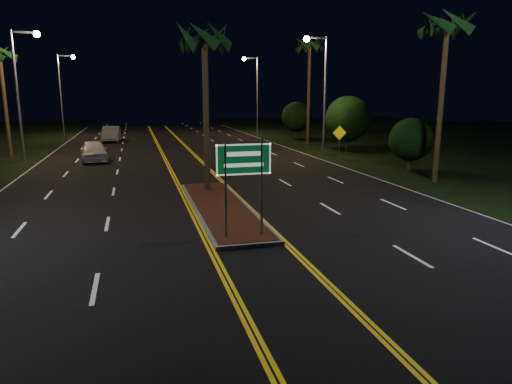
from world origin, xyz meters
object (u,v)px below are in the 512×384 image
object	(u,v)px
streetlight_left_mid	(22,81)
palm_median	(204,38)
warning_sign	(339,138)
car_far	(111,133)
median_island	(221,208)
streetlight_left_far	(64,86)
shrub_near	(411,140)
highway_sign	(244,169)
shrub_far	(297,117)
palm_right_far	(310,46)
car_near	(94,149)
streetlight_right_far	(254,86)
streetlight_right_mid	(321,82)
palm_right_near	(448,25)
shrub_mid	(348,119)

from	to	relation	value
streetlight_left_mid	palm_median	bearing A→B (deg)	-51.83
warning_sign	car_far	bearing A→B (deg)	134.70
median_island	car_far	size ratio (longest dim) A/B	1.93
car_far	streetlight_left_far	bearing A→B (deg)	131.62
shrub_near	car_far	size ratio (longest dim) A/B	0.62
highway_sign	shrub_far	size ratio (longest dim) A/B	0.81
palm_median	warning_sign	xyz separation A→B (m)	(11.24, 9.13, -5.66)
highway_sign	streetlight_left_far	size ratio (longest dim) A/B	0.36
streetlight_left_far	palm_right_far	xyz separation A→B (m)	(23.41, -14.00, 3.49)
median_island	palm_median	xyz separation A→B (m)	(0.00, 3.50, 7.19)
palm_median	shrub_near	distance (m)	14.93
streetlight_left_far	car_far	size ratio (longest dim) A/B	1.69
car_near	warning_sign	xyz separation A→B (m)	(17.49, -3.80, 0.74)
streetlight_left_mid	shrub_far	bearing A→B (deg)	26.18
highway_sign	streetlight_right_far	size ratio (longest dim) A/B	0.36
palm_right_far	car_near	bearing A→B (deg)	-160.99
palm_right_far	streetlight_right_mid	bearing A→B (deg)	-105.29
palm_right_near	car_near	xyz separation A→B (m)	(-18.75, 13.44, -7.34)
shrub_near	shrub_mid	size ratio (longest dim) A/B	0.71
highway_sign	shrub_mid	world-z (taller)	shrub_mid
shrub_far	car_near	xyz separation A→B (m)	(-20.05, -12.56, -1.46)
streetlight_left_far	shrub_near	size ratio (longest dim) A/B	2.73
highway_sign	warning_sign	distance (m)	20.26
median_island	shrub_mid	size ratio (longest dim) A/B	2.22
shrub_mid	shrub_far	bearing A→B (deg)	90.95
palm_right_near	car_far	xyz separation A→B (m)	(-18.16, 28.04, -7.33)
highway_sign	streetlight_right_mid	distance (m)	22.18
streetlight_left_mid	palm_right_far	size ratio (longest dim) A/B	0.87
car_far	warning_sign	xyz separation A→B (m)	(16.89, -18.40, 0.73)
warning_sign	palm_median	bearing A→B (deg)	-138.75
highway_sign	streetlight_left_far	distance (m)	42.67
palm_right_far	warning_sign	bearing A→B (deg)	-98.57
shrub_mid	car_far	size ratio (longest dim) A/B	0.87
palm_median	shrub_far	world-z (taller)	palm_median
palm_right_far	shrub_near	distance (m)	17.56
palm_median	streetlight_left_far	bearing A→B (deg)	107.58
streetlight_left_far	warning_sign	size ratio (longest dim) A/B	3.62
median_island	palm_median	bearing A→B (deg)	90.00
shrub_far	streetlight_right_far	bearing A→B (deg)	117.98
highway_sign	car_far	world-z (taller)	highway_sign
palm_median	car_near	distance (m)	15.73
car_near	warning_sign	size ratio (longest dim) A/B	2.11
palm_median	palm_right_near	xyz separation A→B (m)	(12.50, -0.50, 0.94)
streetlight_right_mid	car_far	world-z (taller)	streetlight_right_mid
median_island	shrub_near	distance (m)	15.32
palm_right_near	warning_sign	size ratio (longest dim) A/B	3.74
median_island	streetlight_right_far	xyz separation A→B (m)	(10.61, 35.00, 5.57)
streetlight_left_far	palm_median	size ratio (longest dim) A/B	1.08
shrub_far	warning_sign	world-z (taller)	shrub_far
car_near	palm_right_far	bearing A→B (deg)	11.73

